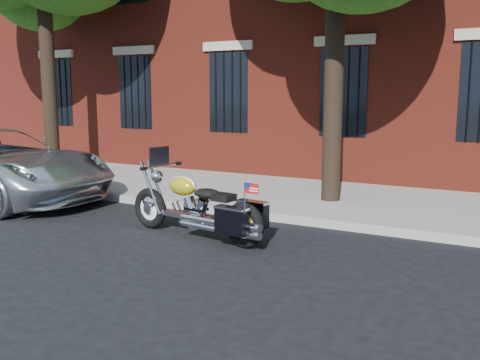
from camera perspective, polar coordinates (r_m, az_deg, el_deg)
The scene contains 4 objects.
ground at distance 8.13m, azimuth -0.52°, elevation -6.38°, with size 120.00×120.00×0.00m, color black.
curb at distance 9.30m, azimuth 3.62°, elevation -3.90°, with size 40.00×0.16×0.15m, color gray.
sidewalk at distance 11.00m, azimuth 7.76°, elevation -1.91°, with size 40.00×3.60×0.15m, color gray.
motorcycle at distance 8.07m, azimuth -4.26°, elevation -3.17°, with size 2.62×0.98×1.35m.
Camera 1 is at (3.80, -6.84, 2.20)m, focal length 40.00 mm.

